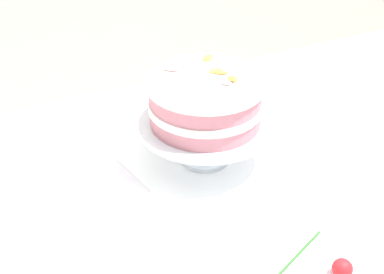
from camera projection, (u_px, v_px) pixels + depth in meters
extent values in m
cube|color=white|center=(179.00, 204.00, 1.15)|extent=(1.40, 1.00, 0.03)
cylinder|color=brown|center=(291.00, 170.00, 1.88)|extent=(0.06, 0.06, 0.71)
cube|color=white|center=(205.00, 160.00, 1.26)|extent=(0.37, 0.37, 0.00)
cylinder|color=silver|center=(205.00, 157.00, 1.26)|extent=(0.11, 0.11, 0.01)
cylinder|color=silver|center=(205.00, 141.00, 1.23)|extent=(0.03, 0.03, 0.07)
cylinder|color=silver|center=(205.00, 125.00, 1.21)|extent=(0.29, 0.29, 0.01)
cylinder|color=#CC7A84|center=(205.00, 115.00, 1.20)|extent=(0.24, 0.24, 0.03)
cylinder|color=white|center=(205.00, 105.00, 1.18)|extent=(0.24, 0.24, 0.02)
cylinder|color=#CC7A84|center=(206.00, 94.00, 1.17)|extent=(0.24, 0.24, 0.03)
cylinder|color=white|center=(206.00, 82.00, 1.15)|extent=(0.25, 0.25, 0.02)
ellipsoid|color=pink|center=(172.00, 69.00, 1.18)|extent=(0.04, 0.03, 0.01)
ellipsoid|color=orange|center=(233.00, 79.00, 1.14)|extent=(0.02, 0.03, 0.01)
ellipsoid|color=pink|center=(226.00, 82.00, 1.13)|extent=(0.02, 0.03, 0.00)
ellipsoid|color=orange|center=(221.00, 72.00, 1.17)|extent=(0.03, 0.03, 0.00)
ellipsoid|color=yellow|center=(215.00, 70.00, 1.17)|extent=(0.03, 0.02, 0.00)
ellipsoid|color=yellow|center=(208.00, 57.00, 1.23)|extent=(0.04, 0.04, 0.01)
ellipsoid|color=pink|center=(216.00, 67.00, 1.19)|extent=(0.03, 0.03, 0.01)
cylinder|color=#2D6028|center=(299.00, 253.00, 1.01)|extent=(0.14, 0.06, 0.01)
sphere|color=red|center=(342.00, 269.00, 0.96)|extent=(0.04, 0.04, 0.04)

